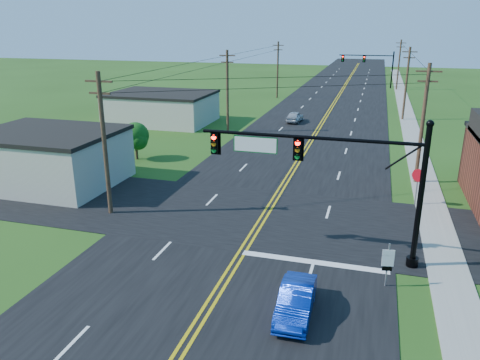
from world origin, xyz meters
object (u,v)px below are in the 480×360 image
(stop_sign, at_px, (418,179))
(signal_mast_far, at_px, (369,63))
(blue_car, at_px, (296,301))
(signal_mast_main, at_px, (328,169))
(route_sign, at_px, (388,262))

(stop_sign, bearing_deg, signal_mast_far, 119.44)
(signal_mast_far, distance_m, blue_car, 77.83)
(signal_mast_main, bearing_deg, signal_mast_far, 89.92)
(signal_mast_main, height_order, blue_car, signal_mast_main)
(blue_car, relative_size, stop_sign, 1.52)
(signal_mast_main, height_order, stop_sign, signal_mast_main)
(blue_car, relative_size, route_sign, 1.76)
(signal_mast_far, height_order, blue_car, signal_mast_far)
(signal_mast_main, relative_size, stop_sign, 4.42)
(route_sign, distance_m, stop_sign, 11.54)
(signal_mast_main, bearing_deg, stop_sign, 60.23)
(signal_mast_far, relative_size, stop_sign, 4.29)
(stop_sign, bearing_deg, route_sign, -74.97)
(blue_car, bearing_deg, stop_sign, 67.73)
(blue_car, bearing_deg, signal_mast_main, 83.91)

